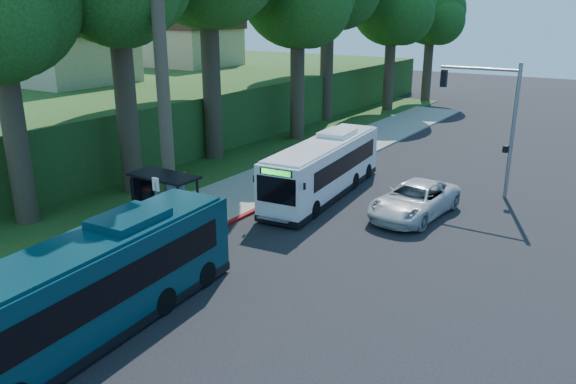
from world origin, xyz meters
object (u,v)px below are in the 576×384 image
Objects in this scene: white_bus at (324,167)px; pickup at (414,200)px; teal_bus at (92,285)px; bus_shelter at (163,189)px.

white_bus is 5.32m from pickup.
white_bus is at bearing 88.77° from teal_bus.
bus_shelter is 8.92m from white_bus.
pickup is at bearing -11.44° from white_bus.
teal_bus is at bearing -92.63° from white_bus.
bus_shelter is at bearing 117.02° from teal_bus.
teal_bus reaches higher than white_bus.
bus_shelter is at bearing -120.83° from white_bus.
pickup is (5.24, -0.51, -0.75)m from white_bus.
teal_bus is at bearing -58.52° from bus_shelter.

